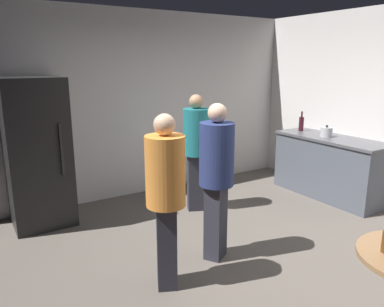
% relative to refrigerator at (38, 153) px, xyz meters
% --- Properties ---
extents(ground_plane, '(5.20, 5.20, 0.10)m').
position_rel_refrigerator_xyz_m(ground_plane, '(1.55, -2.20, -0.95)').
color(ground_plane, '#5B544C').
extents(wall_back, '(5.32, 0.06, 2.70)m').
position_rel_refrigerator_xyz_m(wall_back, '(1.55, 0.43, 0.45)').
color(wall_back, silver).
rests_on(wall_back, ground_plane).
extents(refrigerator, '(0.70, 0.68, 1.80)m').
position_rel_refrigerator_xyz_m(refrigerator, '(0.00, 0.00, 0.00)').
color(refrigerator, black).
rests_on(refrigerator, ground_plane).
extents(kitchen_counter, '(0.64, 1.68, 0.90)m').
position_rel_refrigerator_xyz_m(kitchen_counter, '(3.83, -1.24, -0.45)').
color(kitchen_counter, '#4C515B').
rests_on(kitchen_counter, ground_plane).
extents(kettle, '(0.24, 0.17, 0.18)m').
position_rel_refrigerator_xyz_m(kettle, '(3.78, -1.17, 0.07)').
color(kettle, '#B2B2B7').
rests_on(kettle, kitchen_counter).
extents(wine_bottle_on_counter, '(0.08, 0.08, 0.31)m').
position_rel_refrigerator_xyz_m(wine_bottle_on_counter, '(3.84, -0.63, 0.12)').
color(wine_bottle_on_counter, '#3F141E').
rests_on(wine_bottle_on_counter, kitchen_counter).
extents(person_in_navy_shirt, '(0.47, 0.47, 1.59)m').
position_rel_refrigerator_xyz_m(person_in_navy_shirt, '(1.33, -1.83, 0.03)').
color(person_in_navy_shirt, '#2D2D38').
rests_on(person_in_navy_shirt, ground_plane).
extents(person_in_orange_shirt, '(0.45, 0.45, 1.56)m').
position_rel_refrigerator_xyz_m(person_in_orange_shirt, '(0.67, -2.02, 0.01)').
color(person_in_orange_shirt, '#2D2D38').
rests_on(person_in_orange_shirt, ground_plane).
extents(person_in_teal_shirt, '(0.45, 0.45, 1.56)m').
position_rel_refrigerator_xyz_m(person_in_teal_shirt, '(1.86, -0.63, 0.01)').
color(person_in_teal_shirt, '#2D2D38').
rests_on(person_in_teal_shirt, ground_plane).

